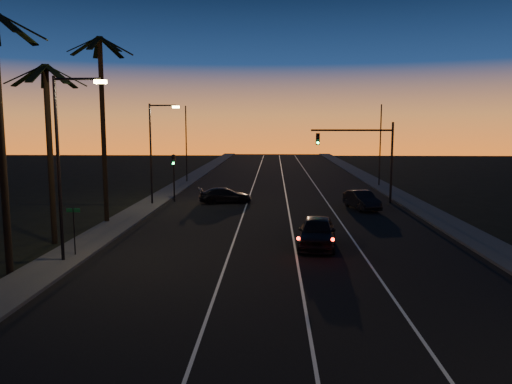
{
  "coord_description": "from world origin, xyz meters",
  "views": [
    {
      "loc": [
        -0.68,
        -3.45,
        6.68
      ],
      "look_at": [
        -1.65,
        23.56,
        3.08
      ],
      "focal_mm": 35.0,
      "sensor_mm": 36.0,
      "label": 1
    }
  ],
  "objects_px": {
    "lead_car": "(317,232)",
    "cross_car": "(225,195)",
    "signal_mast": "(365,148)",
    "right_car": "(362,200)"
  },
  "relations": [
    {
      "from": "lead_car",
      "to": "cross_car",
      "type": "height_order",
      "value": "lead_car"
    },
    {
      "from": "signal_mast",
      "to": "cross_car",
      "type": "bearing_deg",
      "value": -177.0
    },
    {
      "from": "lead_car",
      "to": "right_car",
      "type": "xyz_separation_m",
      "value": [
        4.67,
        12.8,
        -0.11
      ]
    },
    {
      "from": "lead_car",
      "to": "signal_mast",
      "type": "bearing_deg",
      "value": 71.64
    },
    {
      "from": "lead_car",
      "to": "right_car",
      "type": "relative_size",
      "value": 1.21
    },
    {
      "from": "right_car",
      "to": "cross_car",
      "type": "xyz_separation_m",
      "value": [
        -11.32,
        2.87,
        -0.07
      ]
    },
    {
      "from": "right_car",
      "to": "cross_car",
      "type": "height_order",
      "value": "right_car"
    },
    {
      "from": "signal_mast",
      "to": "cross_car",
      "type": "height_order",
      "value": "signal_mast"
    },
    {
      "from": "right_car",
      "to": "lead_car",
      "type": "bearing_deg",
      "value": -110.04
    },
    {
      "from": "signal_mast",
      "to": "lead_car",
      "type": "xyz_separation_m",
      "value": [
        -5.41,
        -16.31,
        -3.93
      ]
    }
  ]
}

